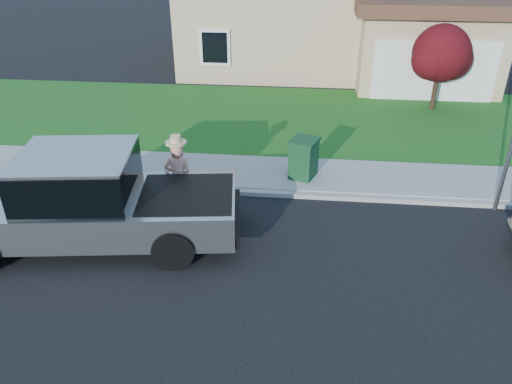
# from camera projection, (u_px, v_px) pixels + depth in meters

# --- Properties ---
(ground) EXTENTS (80.00, 80.00, 0.00)m
(ground) POSITION_uv_depth(u_px,v_px,m) (219.00, 260.00, 10.59)
(ground) COLOR black
(ground) RESTS_ON ground
(curb) EXTENTS (40.00, 0.20, 0.12)m
(curb) POSITION_uv_depth(u_px,v_px,m) (275.00, 194.00, 13.00)
(curb) COLOR gray
(curb) RESTS_ON ground
(sidewalk) EXTENTS (40.00, 2.00, 0.15)m
(sidewalk) POSITION_uv_depth(u_px,v_px,m) (278.00, 174.00, 13.95)
(sidewalk) COLOR gray
(sidewalk) RESTS_ON ground
(lawn) EXTENTS (40.00, 7.00, 0.10)m
(lawn) POSITION_uv_depth(u_px,v_px,m) (286.00, 118.00, 17.88)
(lawn) COLOR #194F16
(lawn) RESTS_ON ground
(pickup_truck) EXTENTS (6.69, 3.00, 2.12)m
(pickup_truck) POSITION_uv_depth(u_px,v_px,m) (89.00, 202.00, 10.77)
(pickup_truck) COLOR black
(pickup_truck) RESTS_ON ground
(woman) EXTENTS (0.69, 0.49, 2.02)m
(woman) POSITION_uv_depth(u_px,v_px,m) (179.00, 177.00, 11.87)
(woman) COLOR tan
(woman) RESTS_ON ground
(ornamental_tree) EXTENTS (2.25, 2.03, 3.08)m
(ornamental_tree) POSITION_uv_depth(u_px,v_px,m) (442.00, 56.00, 17.64)
(ornamental_tree) COLOR black
(ornamental_tree) RESTS_ON lawn
(trash_bin) EXTENTS (0.89, 0.95, 1.09)m
(trash_bin) POSITION_uv_depth(u_px,v_px,m) (304.00, 158.00, 13.43)
(trash_bin) COLOR #103C1D
(trash_bin) RESTS_ON sidewalk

